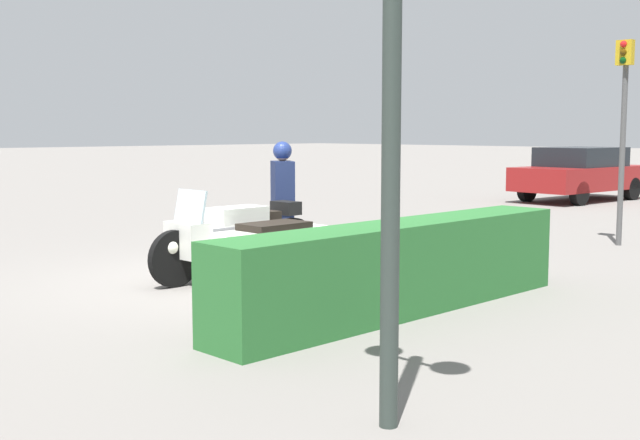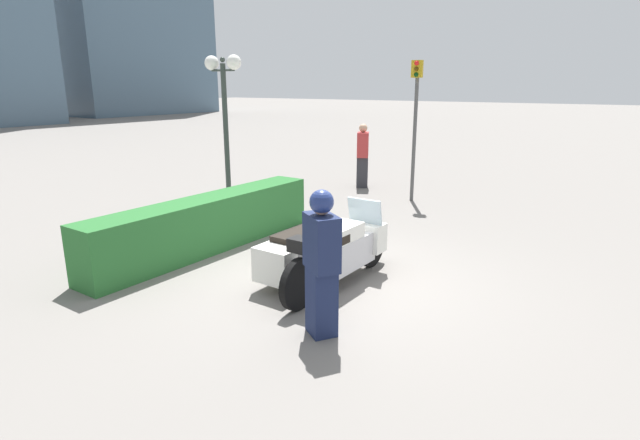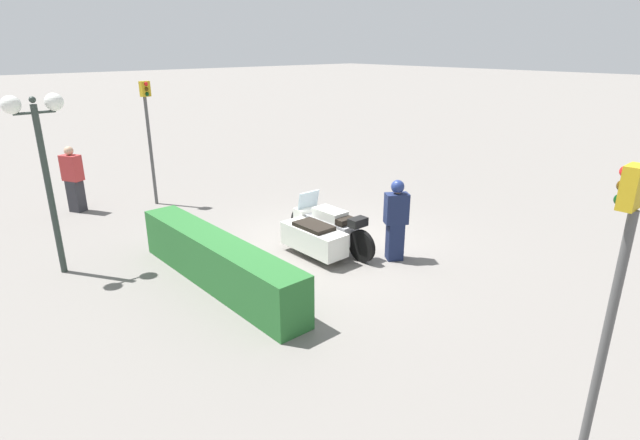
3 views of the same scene
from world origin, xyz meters
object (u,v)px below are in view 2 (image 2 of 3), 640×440
object	(u,v)px
hedge_bush_curbside	(208,224)
twin_lamp_post	(224,92)
pedestrian_bystander	(363,156)
officer_rider	(322,260)
police_motorcycle	(323,250)
traffic_light_near	(415,111)

from	to	relation	value
hedge_bush_curbside	twin_lamp_post	world-z (taller)	twin_lamp_post
twin_lamp_post	pedestrian_bystander	xyz separation A→B (m)	(3.88, -1.45, -1.78)
officer_rider	twin_lamp_post	world-z (taller)	twin_lamp_post
police_motorcycle	twin_lamp_post	distance (m)	5.69
officer_rider	traffic_light_near	size ratio (longest dim) A/B	0.51
twin_lamp_post	traffic_light_near	bearing A→B (deg)	-47.53
police_motorcycle	twin_lamp_post	bearing A→B (deg)	59.89
police_motorcycle	officer_rider	bearing A→B (deg)	-146.26
traffic_light_near	twin_lamp_post	bearing A→B (deg)	-57.54
officer_rider	twin_lamp_post	xyz separation A→B (m)	(3.99, 5.48, 1.77)
hedge_bush_curbside	pedestrian_bystander	bearing A→B (deg)	5.24
police_motorcycle	pedestrian_bystander	bearing A→B (deg)	25.25
officer_rider	pedestrian_bystander	bearing A→B (deg)	-120.45
officer_rider	hedge_bush_curbside	xyz separation A→B (m)	(1.42, 3.43, -0.44)
pedestrian_bystander	hedge_bush_curbside	bearing A→B (deg)	-112.44
traffic_light_near	pedestrian_bystander	world-z (taller)	traffic_light_near
pedestrian_bystander	twin_lamp_post	bearing A→B (deg)	-138.19
police_motorcycle	twin_lamp_post	xyz separation A→B (m)	(2.61, 4.55, 2.21)
officer_rider	traffic_light_near	xyz separation A→B (m)	(7.07, 2.12, 1.32)
hedge_bush_curbside	twin_lamp_post	bearing A→B (deg)	38.44
police_motorcycle	traffic_light_near	size ratio (longest dim) A/B	0.78
police_motorcycle	officer_rider	size ratio (longest dim) A/B	1.53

